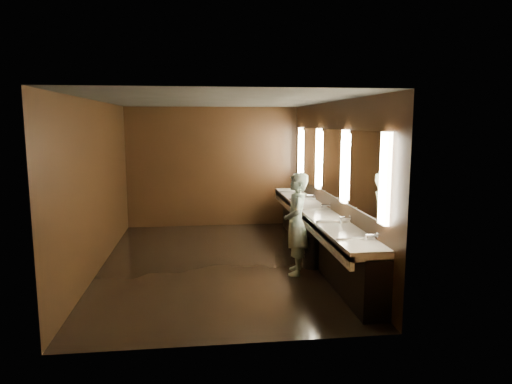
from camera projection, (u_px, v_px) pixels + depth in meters
floor at (219, 263)px, 8.01m from camera, size 6.00×6.00×0.00m
ceiling at (217, 101)px, 7.58m from camera, size 4.00×6.00×0.02m
wall_back at (213, 167)px, 10.74m from camera, size 4.00×0.02×2.80m
wall_front at (229, 221)px, 4.85m from camera, size 4.00×0.02×2.80m
wall_left at (97, 186)px, 7.55m from camera, size 0.02×6.00×2.80m
wall_right at (331, 182)px, 8.04m from camera, size 0.02×6.00×2.80m
sink_counter at (319, 232)px, 8.15m from camera, size 0.55×5.40×1.01m
mirror_band at (331, 162)px, 7.98m from camera, size 0.06×5.03×1.15m
person at (296, 224)px, 7.34m from camera, size 0.49×0.66×1.65m
trash_bin at (313, 251)px, 7.75m from camera, size 0.47×0.47×0.56m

